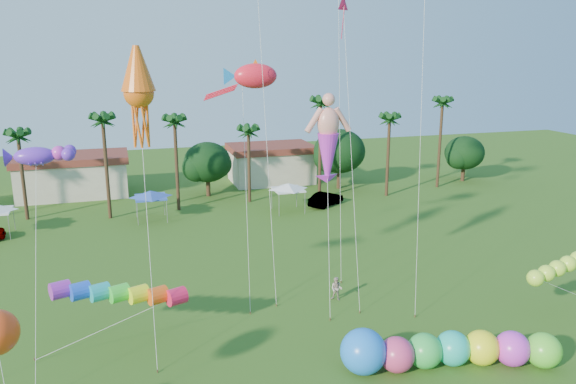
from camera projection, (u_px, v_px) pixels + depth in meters
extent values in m
cylinder|color=#3A2819|center=(23.00, 178.00, 55.57)|extent=(0.36, 0.36, 8.50)
cylinder|color=#3A2819|center=(107.00, 170.00, 55.81)|extent=(0.36, 0.36, 10.00)
cylinder|color=#3A2819|center=(177.00, 166.00, 58.79)|extent=(0.36, 0.36, 9.50)
cylinder|color=#3A2819|center=(249.00, 167.00, 62.18)|extent=(0.36, 0.36, 8.00)
cylinder|color=#3A2819|center=(320.00, 151.00, 63.16)|extent=(0.36, 0.36, 11.00)
cylinder|color=#3A2819|center=(388.00, 158.00, 64.76)|extent=(0.36, 0.36, 9.00)
cylinder|color=#3A2819|center=(440.00, 145.00, 68.70)|extent=(0.36, 0.36, 10.50)
sphere|color=#113814|center=(207.00, 162.00, 64.74)|extent=(5.46, 5.46, 5.46)
sphere|color=#113814|center=(339.00, 151.00, 68.21)|extent=(6.30, 6.30, 6.30)
sphere|color=#113814|center=(465.00, 153.00, 72.36)|extent=(5.04, 5.04, 5.04)
cube|color=beige|center=(73.00, 178.00, 65.60)|extent=(12.00, 7.00, 4.00)
cube|color=beige|center=(271.00, 166.00, 72.43)|extent=(10.00, 7.00, 4.00)
pyramid|color=blue|center=(150.00, 194.00, 55.64)|extent=(3.00, 3.00, 0.60)
pyramid|color=white|center=(288.00, 186.00, 58.70)|extent=(3.00, 3.00, 0.60)
imported|color=#4C4C54|center=(326.00, 199.00, 61.40)|extent=(4.72, 3.93, 1.52)
imported|color=#AF9A91|center=(337.00, 289.00, 38.12)|extent=(1.01, 0.97, 1.63)
sphere|color=#D73875|center=(397.00, 355.00, 29.61)|extent=(1.91, 1.91, 1.91)
sphere|color=green|center=(425.00, 351.00, 29.99)|extent=(1.91, 1.91, 1.91)
sphere|color=#1BC0AD|center=(453.00, 348.00, 30.25)|extent=(1.91, 1.91, 1.91)
sphere|color=#FFFD1A|center=(482.00, 348.00, 30.31)|extent=(1.91, 1.91, 1.91)
sphere|color=#DC35E2|center=(512.00, 349.00, 30.21)|extent=(1.91, 1.91, 1.91)
sphere|color=#59DB30|center=(543.00, 350.00, 30.04)|extent=(1.91, 1.91, 1.91)
sphere|color=#1C7AFC|center=(363.00, 351.00, 29.42)|extent=(2.92, 2.92, 2.44)
cylinder|color=#E31948|center=(144.00, 300.00, 31.43)|extent=(7.36, 2.30, 0.99)
cylinder|color=silver|center=(107.00, 328.00, 31.39)|extent=(7.82, 0.45, 2.97)
cylinder|color=brown|center=(35.00, 359.00, 30.82)|extent=(0.08, 0.08, 0.16)
ellipsoid|color=#B9F937|center=(535.00, 278.00, 34.63)|extent=(5.59, 3.15, 1.23)
cylinder|color=silver|center=(569.00, 292.00, 36.13)|extent=(6.14, 0.60, 2.92)
cylinder|color=silver|center=(329.00, 232.00, 35.75)|extent=(0.94, 3.31, 10.65)
cylinder|color=brown|center=(330.00, 319.00, 35.39)|extent=(0.08, 0.08, 0.16)
ellipsoid|color=#FC1C32|center=(256.00, 76.00, 37.82)|extent=(4.59, 1.96, 1.86)
cylinder|color=silver|center=(253.00, 192.00, 37.04)|extent=(1.85, 5.10, 14.88)
cylinder|color=brown|center=(250.00, 313.00, 36.24)|extent=(0.08, 0.08, 0.16)
cylinder|color=silver|center=(266.00, 125.00, 36.97)|extent=(0.21, 5.37, 23.59)
cylinder|color=brown|center=(276.00, 305.00, 37.34)|extent=(0.08, 0.08, 0.16)
cone|color=orange|center=(139.00, 93.00, 30.80)|extent=(2.14, 2.14, 5.32)
cylinder|color=silver|center=(148.00, 230.00, 30.23)|extent=(0.19, 4.96, 14.28)
cylinder|color=brown|center=(158.00, 371.00, 29.65)|extent=(0.08, 0.08, 0.16)
ellipsoid|color=#6629CF|center=(35.00, 156.00, 28.71)|extent=(3.59, 2.15, 1.35)
cylinder|color=silver|center=(35.00, 276.00, 27.90)|extent=(0.64, 4.56, 11.30)
cone|color=#E21943|center=(343.00, 5.00, 35.75)|extent=(1.22, 0.90, 1.27)
cylinder|color=silver|center=(352.00, 160.00, 36.08)|extent=(0.19, 4.41, 19.38)
cylinder|color=brown|center=(360.00, 312.00, 36.38)|extent=(0.08, 0.08, 0.16)
cylinder|color=silver|center=(421.00, 123.00, 34.95)|extent=(1.64, 4.07, 24.32)
cylinder|color=brown|center=(415.00, 316.00, 35.81)|extent=(0.08, 0.08, 0.16)
cylinder|color=silver|center=(339.00, 79.00, 39.24)|extent=(0.49, 3.60, 29.19)
cylinder|color=brown|center=(341.00, 282.00, 41.08)|extent=(0.08, 0.08, 0.16)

